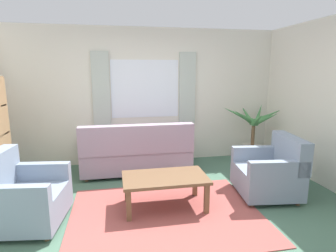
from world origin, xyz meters
TOP-DOWN VIEW (x-y plane):
  - ground_plane at (0.00, 0.00)m, footprint 6.24×6.24m
  - wall_back at (0.00, 2.26)m, footprint 5.32×0.12m
  - window_with_curtains at (0.00, 2.18)m, footprint 1.98×0.07m
  - area_rug at (0.00, 0.00)m, footprint 2.39×1.85m
  - couch at (-0.24, 1.56)m, footprint 1.90×0.82m
  - armchair_left at (-1.70, 0.10)m, footprint 0.92×0.94m
  - armchair_right at (1.59, 0.28)m, footprint 0.92×0.93m
  - coffee_table at (0.02, 0.20)m, footprint 1.10×0.64m
  - potted_plant at (2.09, 1.79)m, footprint 1.16×0.97m

SIDE VIEW (x-z plane):
  - ground_plane at x=0.00m, z-range 0.00..0.00m
  - area_rug at x=0.00m, z-range 0.00..0.01m
  - armchair_left at x=-1.70m, z-range -0.09..0.79m
  - armchair_right at x=1.59m, z-range -0.09..0.79m
  - couch at x=-0.24m, z-range -0.09..0.83m
  - coffee_table at x=0.02m, z-range 0.16..0.60m
  - potted_plant at x=2.09m, z-range -0.09..1.07m
  - wall_back at x=0.00m, z-range 0.00..2.60m
  - window_with_curtains at x=0.00m, z-range 0.75..2.15m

